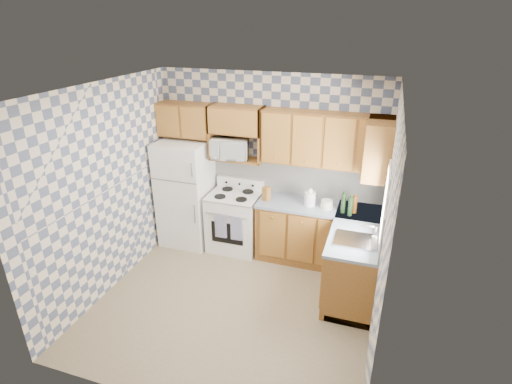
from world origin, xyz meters
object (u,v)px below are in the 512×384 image
at_px(refrigerator, 186,193).
at_px(stove_body, 235,222).
at_px(electric_kettle, 310,199).
at_px(microwave, 230,148).

distance_m(refrigerator, stove_body, 0.89).
bearing_deg(electric_kettle, microwave, 173.07).
bearing_deg(electric_kettle, refrigerator, -179.79).
height_order(refrigerator, electric_kettle, refrigerator).
distance_m(stove_body, electric_kettle, 1.29).
relative_size(stove_body, electric_kettle, 4.47).
height_order(stove_body, microwave, microwave).
height_order(refrigerator, microwave, microwave).
bearing_deg(refrigerator, microwave, 12.96).
distance_m(stove_body, microwave, 1.16).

